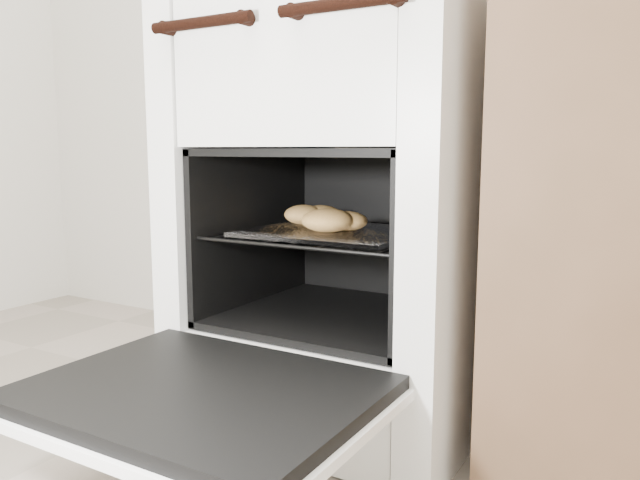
# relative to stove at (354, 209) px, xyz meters

# --- Properties ---
(stove) EXTENTS (0.63, 0.70, 0.96)m
(stove) POSITION_rel_stove_xyz_m (0.00, 0.00, 0.00)
(stove) COLOR white
(stove) RESTS_ON ground
(oven_door) EXTENTS (0.57, 0.44, 0.04)m
(oven_door) POSITION_rel_stove_xyz_m (-0.00, -0.53, -0.26)
(oven_door) COLOR black
(oven_door) RESTS_ON stove
(oven_rack) EXTENTS (0.46, 0.44, 0.01)m
(oven_rack) POSITION_rel_stove_xyz_m (0.00, -0.07, -0.05)
(oven_rack) COLOR black
(oven_rack) RESTS_ON stove
(foil_sheet) EXTENTS (0.36, 0.31, 0.01)m
(foil_sheet) POSITION_rel_stove_xyz_m (-0.00, -0.09, -0.04)
(foil_sheet) COLOR silver
(foil_sheet) RESTS_ON oven_rack
(baked_rolls) EXTENTS (0.25, 0.25, 0.05)m
(baked_rolls) POSITION_rel_stove_xyz_m (-0.04, -0.07, -0.02)
(baked_rolls) COLOR #E0AF59
(baked_rolls) RESTS_ON foil_sheet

